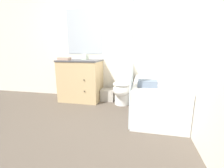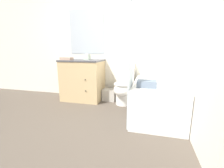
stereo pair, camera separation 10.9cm
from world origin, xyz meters
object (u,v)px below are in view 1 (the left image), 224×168
(sink_faucet, at_px, (84,58))
(tissue_box, at_px, (85,57))
(bath_towel_folded, at_px, (147,83))
(bathtub, at_px, (156,97))
(toilet, at_px, (122,86))
(hand_towel_folded, at_px, (64,59))
(wastebasket, at_px, (108,95))
(vanity_cabinet, at_px, (81,80))

(sink_faucet, relative_size, tissue_box, 1.14)
(bath_towel_folded, bearing_deg, bathtub, 66.58)
(toilet, relative_size, hand_towel_folded, 3.48)
(sink_faucet, relative_size, wastebasket, 0.52)
(sink_faucet, relative_size, hand_towel_folded, 0.61)
(toilet, bearing_deg, sink_faucet, 164.14)
(hand_towel_folded, bearing_deg, wastebasket, 15.01)
(wastebasket, relative_size, tissue_box, 2.20)
(vanity_cabinet, bearing_deg, toilet, -3.74)
(vanity_cabinet, relative_size, sink_faucet, 6.07)
(tissue_box, bearing_deg, toilet, -12.38)
(toilet, relative_size, bathtub, 0.58)
(bathtub, xyz_separation_m, hand_towel_folded, (-1.79, 0.26, 0.61))
(wastebasket, distance_m, hand_towel_folded, 1.16)
(hand_towel_folded, bearing_deg, sink_faucet, 52.56)
(toilet, distance_m, bathtub, 0.72)
(tissue_box, bearing_deg, sink_faucet, 127.71)
(bathtub, height_order, bath_towel_folded, bath_towel_folded)
(vanity_cabinet, relative_size, tissue_box, 6.91)
(toilet, xyz_separation_m, bath_towel_folded, (0.46, -0.73, 0.23))
(bathtub, height_order, wastebasket, bathtub)
(toilet, distance_m, hand_towel_folded, 1.28)
(wastebasket, xyz_separation_m, tissue_box, (-0.51, 0.06, 0.79))
(sink_faucet, bearing_deg, bathtub, -21.97)
(hand_towel_folded, bearing_deg, toilet, 4.72)
(sink_faucet, xyz_separation_m, wastebasket, (0.57, -0.13, -0.78))
(wastebasket, distance_m, tissue_box, 0.95)
(bathtub, bearing_deg, hand_towel_folded, 171.70)
(vanity_cabinet, distance_m, tissue_box, 0.49)
(sink_faucet, height_order, wastebasket, sink_faucet)
(bath_towel_folded, bearing_deg, vanity_cabinet, 149.66)
(sink_faucet, xyz_separation_m, toilet, (0.90, -0.26, -0.53))
(sink_faucet, bearing_deg, bath_towel_folded, -36.14)
(bathtub, relative_size, hand_towel_folded, 6.05)
(tissue_box, distance_m, bath_towel_folded, 1.62)
(sink_faucet, bearing_deg, toilet, -15.86)
(vanity_cabinet, xyz_separation_m, wastebasket, (0.57, 0.07, -0.32))
(bathtub, bearing_deg, vanity_cabinet, 164.68)
(vanity_cabinet, xyz_separation_m, hand_towel_folded, (-0.27, -0.16, 0.45))
(vanity_cabinet, distance_m, toilet, 0.90)
(sink_faucet, xyz_separation_m, bath_towel_folded, (1.35, -0.99, -0.30))
(toilet, height_order, tissue_box, tissue_box)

